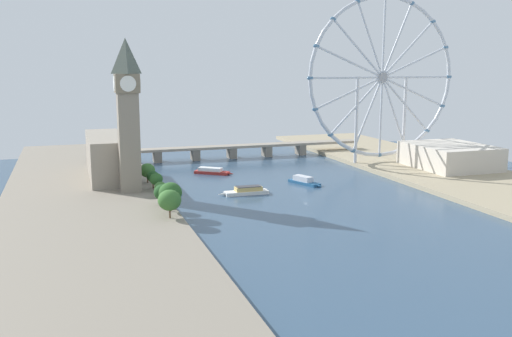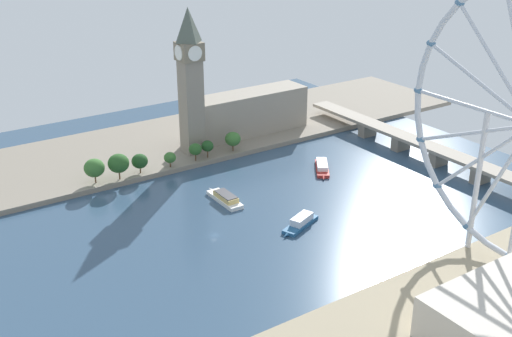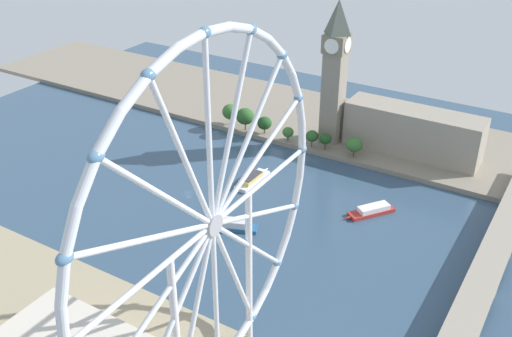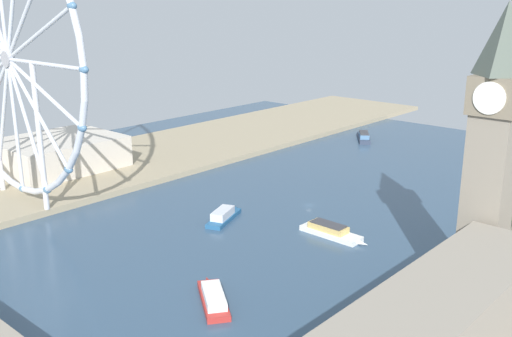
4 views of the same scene
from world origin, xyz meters
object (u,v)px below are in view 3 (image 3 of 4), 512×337
object	(u,v)px
tour_boat_3	(234,225)
river_bridge	(485,276)
tour_boat_0	(252,179)
ferris_wheel	(213,226)
parliament_block	(413,131)
clock_tower	(335,71)
tour_boat_1	(372,211)

from	to	relation	value
tour_boat_3	river_bridge	bearing A→B (deg)	166.10
tour_boat_0	tour_boat_3	distance (m)	47.50
ferris_wheel	tour_boat_0	size ratio (longest dim) A/B	4.06
parliament_block	tour_boat_0	distance (m)	102.65
parliament_block	tour_boat_3	world-z (taller)	parliament_block
parliament_block	ferris_wheel	size ratio (longest dim) A/B	0.65
tour_boat_0	clock_tower	bearing A→B (deg)	-13.93
river_bridge	tour_boat_3	distance (m)	117.89
river_bridge	ferris_wheel	bearing A→B (deg)	-34.85
tour_boat_3	ferris_wheel	bearing A→B (deg)	98.29
clock_tower	tour_boat_1	distance (m)	94.24
parliament_block	river_bridge	xyz separation A→B (m)	(105.81, 67.26, -9.11)
parliament_block	river_bridge	world-z (taller)	parliament_block
tour_boat_0	river_bridge	bearing A→B (deg)	-101.42
parliament_block	tour_boat_1	size ratio (longest dim) A/B	3.10
clock_tower	tour_boat_0	world-z (taller)	clock_tower
river_bridge	tour_boat_1	xyz separation A→B (m)	(-32.82, -63.23, -5.89)
tour_boat_1	tour_boat_3	distance (m)	72.30
clock_tower	river_bridge	distance (m)	155.52
clock_tower	tour_boat_0	distance (m)	83.22
clock_tower	tour_boat_3	world-z (taller)	clock_tower
clock_tower	tour_boat_3	bearing A→B (deg)	-0.37
ferris_wheel	river_bridge	bearing A→B (deg)	145.15
tour_boat_0	tour_boat_3	size ratio (longest dim) A/B	1.12
river_bridge	tour_boat_1	world-z (taller)	river_bridge
parliament_block	tour_boat_1	world-z (taller)	parliament_block
parliament_block	tour_boat_1	xyz separation A→B (m)	(72.99, 4.03, -15.00)
ferris_wheel	clock_tower	bearing A→B (deg)	-166.35
river_bridge	tour_boat_3	world-z (taller)	river_bridge
tour_boat_1	parliament_block	bearing A→B (deg)	-140.94
ferris_wheel	tour_boat_1	distance (m)	146.88
tour_boat_0	tour_boat_1	size ratio (longest dim) A/B	1.17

